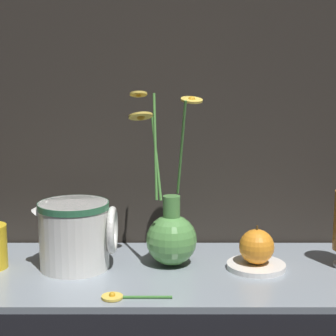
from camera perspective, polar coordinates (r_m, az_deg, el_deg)
The scene contains 7 objects.
ground_plane at distance 1.09m, azimuth -0.11°, elevation -10.91°, with size 6.00×6.00×0.00m, color black.
shelf at distance 1.09m, azimuth -0.11°, elevation -10.62°, with size 0.84×0.34×0.01m.
vase_with_flowers at distance 1.09m, azimuth 0.21°, elevation -6.71°, with size 0.15×0.10×0.34m.
ceramic_pitcher at distance 1.09m, azimuth -9.49°, elevation -6.44°, with size 0.16×0.13×0.14m.
saucer_plate at distance 1.10m, azimuth 8.84°, elevation -9.81°, with size 0.11×0.11×0.01m.
orange_fruit at distance 1.09m, azimuth 8.89°, elevation -7.90°, with size 0.07×0.07×0.07m.
loose_daisy at distance 0.96m, azimuth -4.97°, elevation -12.89°, with size 0.12×0.04×0.01m.
Camera 1 is at (0.00, -1.02, 0.39)m, focal length 60.00 mm.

